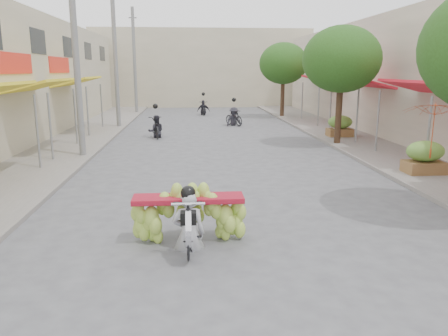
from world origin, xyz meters
The scene contains 17 objects.
ground centered at (0.00, 0.00, 0.00)m, with size 120.00×120.00×0.00m, color #5B5B60.
sidewalk_left centered at (-7.00, 15.00, 0.06)m, with size 4.00×60.00×0.12m, color gray.
sidewalk_right centered at (7.00, 15.00, 0.06)m, with size 4.00×60.00×0.12m, color gray.
far_building centered at (0.00, 38.00, 3.50)m, with size 20.00×6.00×7.00m, color #BBB194.
utility_pole_mid centered at (-5.40, 12.00, 4.03)m, with size 0.60×0.24×8.00m.
utility_pole_far centered at (-5.40, 21.00, 4.03)m, with size 0.60×0.24×8.00m.
utility_pole_back centered at (-5.40, 30.00, 4.03)m, with size 0.60×0.24×8.00m.
street_tree_mid centered at (5.40, 14.00, 3.78)m, with size 3.40×3.40×5.25m.
street_tree_far centered at (5.40, 26.00, 3.78)m, with size 3.40×3.40×5.25m.
produce_crate_mid centered at (6.20, 8.00, 0.71)m, with size 1.20×0.88×1.16m.
produce_crate_far centered at (6.20, 16.00, 0.71)m, with size 1.20×0.88×1.16m.
banana_motorbike centered at (-1.29, 2.94, 0.70)m, with size 2.20×1.93×2.10m.
market_umbrella centered at (5.94, 7.19, 2.45)m, with size 2.40×2.40×1.69m.
pedestrian centered at (6.12, 16.12, 0.98)m, with size 0.90×0.59×1.72m.
bg_motorbike_a centered at (-2.94, 17.05, 0.73)m, with size 0.93×1.86×1.95m.
bg_motorbike_b centered at (1.47, 21.57, 0.85)m, with size 1.28×1.67×1.95m.
bg_motorbike_c centered at (-0.17, 28.20, 0.78)m, with size 0.97×1.75×1.95m.
Camera 1 is at (-1.24, -5.05, 3.34)m, focal length 35.00 mm.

